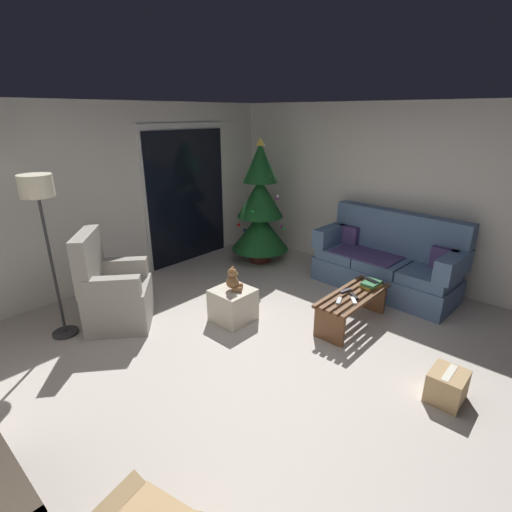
% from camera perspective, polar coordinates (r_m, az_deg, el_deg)
% --- Properties ---
extents(ground_plane, '(7.00, 7.00, 0.00)m').
position_cam_1_polar(ground_plane, '(4.00, 3.70, -15.47)').
color(ground_plane, '#BCB2A8').
extents(wall_back, '(5.72, 0.12, 2.50)m').
position_cam_1_polar(wall_back, '(5.76, -20.71, 8.28)').
color(wall_back, silver).
rests_on(wall_back, ground).
extents(wall_right, '(0.12, 6.00, 2.50)m').
position_cam_1_polar(wall_right, '(5.87, 21.99, 8.32)').
color(wall_right, silver).
rests_on(wall_right, ground).
extents(patio_door_frame, '(1.60, 0.02, 2.20)m').
position_cam_1_polar(patio_door_frame, '(6.38, -10.24, 8.99)').
color(patio_door_frame, silver).
rests_on(patio_door_frame, ground).
extents(patio_door_glass, '(1.50, 0.02, 2.10)m').
position_cam_1_polar(patio_door_glass, '(6.38, -10.11, 8.53)').
color(patio_door_glass, black).
rests_on(patio_door_glass, ground).
extents(couch, '(0.89, 1.98, 1.08)m').
position_cam_1_polar(couch, '(5.60, 18.87, -0.91)').
color(couch, slate).
rests_on(couch, ground).
extents(coffee_table, '(1.10, 0.40, 0.39)m').
position_cam_1_polar(coffee_table, '(4.62, 14.15, -6.93)').
color(coffee_table, brown).
rests_on(coffee_table, ground).
extents(remote_silver, '(0.16, 0.10, 0.02)m').
position_cam_1_polar(remote_silver, '(4.34, 12.22, -6.54)').
color(remote_silver, '#ADADB2').
rests_on(remote_silver, coffee_table).
extents(remote_white, '(0.15, 0.13, 0.02)m').
position_cam_1_polar(remote_white, '(4.38, 14.32, -6.46)').
color(remote_white, silver).
rests_on(remote_white, coffee_table).
extents(remote_graphite, '(0.16, 0.08, 0.02)m').
position_cam_1_polar(remote_graphite, '(4.59, 13.16, -5.05)').
color(remote_graphite, '#333338').
rests_on(remote_graphite, coffee_table).
extents(remote_black, '(0.13, 0.15, 0.02)m').
position_cam_1_polar(remote_black, '(4.48, 14.34, -5.80)').
color(remote_black, black).
rests_on(remote_black, coffee_table).
extents(book_stack, '(0.26, 0.20, 0.07)m').
position_cam_1_polar(book_stack, '(4.78, 16.78, -4.03)').
color(book_stack, '#B79333').
rests_on(book_stack, coffee_table).
extents(cell_phone, '(0.11, 0.16, 0.01)m').
position_cam_1_polar(cell_phone, '(4.78, 16.90, -3.55)').
color(cell_phone, black).
rests_on(cell_phone, book_stack).
extents(christmas_tree, '(0.93, 0.93, 1.99)m').
position_cam_1_polar(christmas_tree, '(6.20, 0.62, 6.94)').
color(christmas_tree, '#4C1E19').
rests_on(christmas_tree, ground).
extents(armchair, '(0.97, 0.96, 1.13)m').
position_cam_1_polar(armchair, '(4.72, -20.44, -5.17)').
color(armchair, gray).
rests_on(armchair, ground).
extents(floor_lamp, '(0.32, 0.32, 1.78)m').
position_cam_1_polar(floor_lamp, '(4.41, -29.51, 6.91)').
color(floor_lamp, '#2D2D30').
rests_on(floor_lamp, ground).
extents(ottoman, '(0.44, 0.44, 0.40)m').
position_cam_1_polar(ottoman, '(4.61, -3.44, -7.27)').
color(ottoman, beige).
rests_on(ottoman, ground).
extents(teddy_bear_chestnut, '(0.21, 0.22, 0.29)m').
position_cam_1_polar(teddy_bear_chestnut, '(4.46, -3.39, -3.65)').
color(teddy_bear_chestnut, brown).
rests_on(teddy_bear_chestnut, ottoman).
extents(cardboard_box_taped_mid_floor, '(0.33, 0.29, 0.28)m').
position_cam_1_polar(cardboard_box_taped_mid_floor, '(3.85, 26.50, -16.93)').
color(cardboard_box_taped_mid_floor, tan).
rests_on(cardboard_box_taped_mid_floor, ground).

